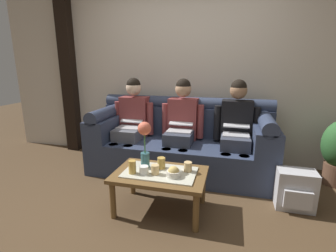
% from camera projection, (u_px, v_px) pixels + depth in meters
% --- Properties ---
extents(ground_plane, '(14.00, 14.00, 0.00)m').
position_uv_depth(ground_plane, '(155.00, 220.00, 2.30)').
color(ground_plane, '#4C3823').
extents(back_wall_patterned, '(6.00, 0.12, 2.90)m').
position_uv_depth(back_wall_patterned, '(190.00, 60.00, 3.54)').
color(back_wall_patterned, beige).
rests_on(back_wall_patterned, ground_plane).
extents(timber_pillar, '(0.20, 0.20, 2.90)m').
position_uv_depth(timber_pillar, '(68.00, 61.00, 3.90)').
color(timber_pillar, black).
rests_on(timber_pillar, ground_plane).
extents(couch, '(2.33, 0.88, 0.96)m').
position_uv_depth(couch, '(181.00, 144.00, 3.31)').
color(couch, '#2D3851').
rests_on(couch, ground_plane).
extents(person_left, '(0.56, 0.67, 1.22)m').
position_uv_depth(person_left, '(132.00, 120.00, 3.40)').
color(person_left, '#595B66').
rests_on(person_left, ground_plane).
extents(person_middle, '(0.56, 0.67, 1.22)m').
position_uv_depth(person_middle, '(181.00, 123.00, 3.23)').
color(person_middle, '#383D4C').
rests_on(person_middle, ground_plane).
extents(person_right, '(0.56, 0.67, 1.22)m').
position_uv_depth(person_right, '(236.00, 126.00, 3.06)').
color(person_right, '#383D4C').
rests_on(person_right, ground_plane).
extents(coffee_table, '(0.87, 0.57, 0.41)m').
position_uv_depth(coffee_table, '(160.00, 178.00, 2.39)').
color(coffee_table, brown).
rests_on(coffee_table, ground_plane).
extents(flower_vase, '(0.13, 0.13, 0.47)m').
position_uv_depth(flower_vase, '(145.00, 140.00, 2.39)').
color(flower_vase, '#336672').
rests_on(flower_vase, coffee_table).
extents(snack_bowl, '(0.13, 0.13, 0.11)m').
position_uv_depth(snack_bowl, '(173.00, 173.00, 2.26)').
color(snack_bowl, silver).
rests_on(snack_bowl, coffee_table).
extents(cup_near_left, '(0.08, 0.08, 0.08)m').
position_uv_depth(cup_near_left, '(144.00, 170.00, 2.31)').
color(cup_near_left, white).
rests_on(cup_near_left, coffee_table).
extents(cup_near_right, '(0.08, 0.08, 0.11)m').
position_uv_depth(cup_near_right, '(161.00, 163.00, 2.44)').
color(cup_near_right, gold).
rests_on(cup_near_right, coffee_table).
extents(cup_far_center, '(0.07, 0.07, 0.13)m').
position_uv_depth(cup_far_center, '(132.00, 167.00, 2.32)').
color(cup_far_center, gold).
rests_on(cup_far_center, coffee_table).
extents(cup_far_left, '(0.08, 0.08, 0.09)m').
position_uv_depth(cup_far_left, '(188.00, 167.00, 2.37)').
color(cup_far_left, '#DBB77A').
rests_on(cup_far_left, coffee_table).
extents(cup_far_right, '(0.07, 0.07, 0.09)m').
position_uv_depth(cup_far_right, '(155.00, 170.00, 2.31)').
color(cup_far_right, '#DBB77A').
rests_on(cup_far_right, coffee_table).
extents(backpack_right, '(0.36, 0.27, 0.40)m').
position_uv_depth(backpack_right, '(295.00, 190.00, 2.45)').
color(backpack_right, '#B7B7BC').
rests_on(backpack_right, ground_plane).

